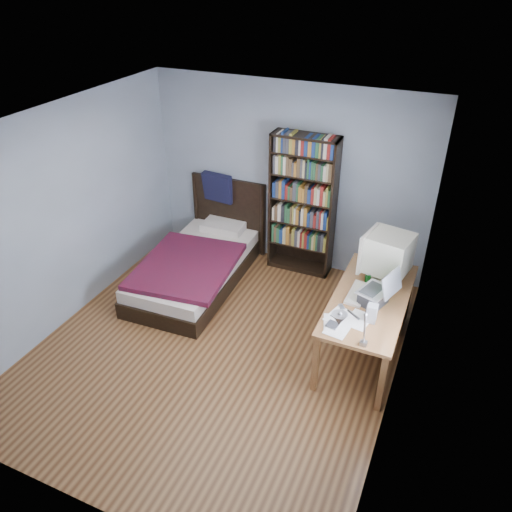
% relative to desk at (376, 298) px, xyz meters
% --- Properties ---
extents(room, '(4.20, 4.24, 2.50)m').
position_rel_desk_xyz_m(room, '(-1.48, -1.05, 0.84)').
color(room, '#522F18').
rests_on(room, ground).
extents(desk, '(0.75, 1.64, 0.73)m').
position_rel_desk_xyz_m(desk, '(0.00, 0.00, 0.00)').
color(desk, brown).
rests_on(desk, floor).
extents(crt_monitor, '(0.54, 0.50, 0.54)m').
position_rel_desk_xyz_m(crt_monitor, '(0.04, -0.01, 0.62)').
color(crt_monitor, beige).
rests_on(crt_monitor, desk).
extents(laptop, '(0.42, 0.40, 0.41)m').
position_rel_desk_xyz_m(laptop, '(0.06, -0.55, 0.43)').
color(laptop, '#2D2D30').
rests_on(laptop, desk).
extents(desk_lamp, '(0.25, 0.55, 0.65)m').
position_rel_desk_xyz_m(desk_lamp, '(-0.02, -1.60, 0.83)').
color(desk_lamp, '#99999E').
rests_on(desk_lamp, desk).
extents(keyboard, '(0.19, 0.45, 0.04)m').
position_rel_desk_xyz_m(keyboard, '(-0.14, -0.47, 0.33)').
color(keyboard, '#BCB09D').
rests_on(keyboard, desk).
extents(speaker, '(0.10, 0.10, 0.19)m').
position_rel_desk_xyz_m(speaker, '(0.09, -0.84, 0.41)').
color(speaker, gray).
rests_on(speaker, desk).
extents(soda_can, '(0.06, 0.06, 0.12)m').
position_rel_desk_xyz_m(soda_can, '(-0.09, -0.20, 0.37)').
color(soda_can, '#07390D').
rests_on(soda_can, desk).
extents(mouse, '(0.07, 0.12, 0.04)m').
position_rel_desk_xyz_m(mouse, '(-0.04, -0.19, 0.33)').
color(mouse, silver).
rests_on(mouse, desk).
extents(phone_silver, '(0.09, 0.10, 0.02)m').
position_rel_desk_xyz_m(phone_silver, '(-0.23, -0.75, 0.32)').
color(phone_silver, '#B4B5B9').
rests_on(phone_silver, desk).
extents(phone_grey, '(0.08, 0.11, 0.02)m').
position_rel_desk_xyz_m(phone_grey, '(-0.25, -0.90, 0.32)').
color(phone_grey, gray).
rests_on(phone_grey, desk).
extents(external_drive, '(0.13, 0.13, 0.02)m').
position_rel_desk_xyz_m(external_drive, '(-0.23, -1.07, 0.32)').
color(external_drive, gray).
rests_on(external_drive, desk).
extents(bookshelf, '(0.86, 0.30, 1.91)m').
position_rel_desk_xyz_m(bookshelf, '(-1.23, 0.89, 0.54)').
color(bookshelf, black).
rests_on(bookshelf, floor).
extents(bed, '(1.29, 2.20, 1.16)m').
position_rel_desk_xyz_m(bed, '(-2.37, 0.08, -0.17)').
color(bed, black).
rests_on(bed, floor).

